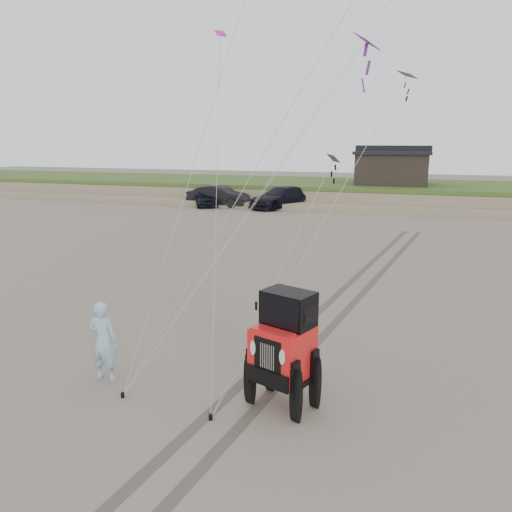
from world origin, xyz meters
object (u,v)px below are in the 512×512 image
object	(u,v)px
truck_b	(219,196)
man	(103,341)
truck_c	(282,197)
cabin	(392,167)
jeep	(283,362)
truck_a	(204,197)

from	to	relation	value
truck_b	man	xyz separation A→B (m)	(9.36, -30.29, 0.08)
man	truck_c	bearing A→B (deg)	-84.60
cabin	jeep	world-z (taller)	cabin
truck_c	man	size ratio (longest dim) A/B	3.18
truck_a	man	bearing A→B (deg)	-103.57
man	cabin	bearing A→B (deg)	-98.90
truck_a	truck_c	distance (m)	6.69
truck_a	truck_b	bearing A→B (deg)	-22.87
truck_a	truck_b	world-z (taller)	truck_b
truck_a	truck_b	size ratio (longest dim) A/B	0.83
cabin	truck_a	xyz separation A→B (m)	(-15.10, -6.59, -2.49)
truck_c	man	xyz separation A→B (m)	(3.94, -30.86, 0.07)
truck_c	truck_a	bearing A→B (deg)	-141.50
cabin	man	world-z (taller)	cabin
truck_b	truck_a	bearing A→B (deg)	102.25
cabin	man	distance (m)	37.00
cabin	truck_a	world-z (taller)	cabin
truck_b	jeep	bearing A→B (deg)	-153.53
cabin	truck_c	bearing A→B (deg)	-145.58
cabin	truck_a	distance (m)	16.66
cabin	truck_c	world-z (taller)	cabin
jeep	man	bearing A→B (deg)	-158.39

